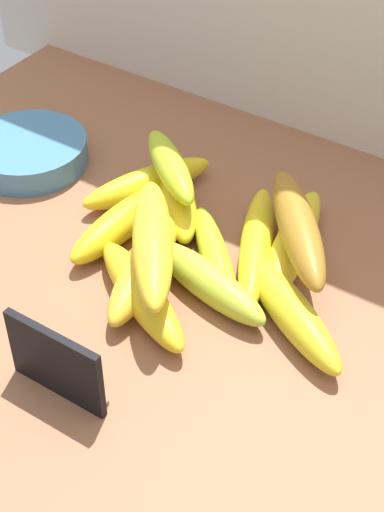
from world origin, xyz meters
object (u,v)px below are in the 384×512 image
banana_11 (153,242)px  banana_12 (298,227)px  banana_6 (292,245)px  banana_3 (208,282)px  banana_2 (142,295)px  banana_4 (178,199)px  chalkboard_sign (56,365)px  banana_8 (215,257)px  banana_1 (145,266)px  banana_5 (120,223)px  banana_10 (170,166)px  banana_0 (256,245)px  fruit_bowl (29,152)px  banana_9 (147,183)px  banana_7 (290,310)px

banana_11 → banana_12: banana_11 is taller
banana_6 → banana_3: bearing=-114.5°
banana_3 → banana_6: size_ratio=0.83×
banana_2 → banana_4: bearing=110.9°
banana_4 → banana_3: bearing=-43.3°
chalkboard_sign → banana_12: bearing=69.0°
banana_11 → banana_8: bearing=57.7°
banana_1 → banana_12: 17.29cm
banana_2 → banana_11: (-0.89, 3.52, 4.43)cm
chalkboard_sign → banana_5: size_ratio=0.65×
banana_6 → banana_8: bearing=-136.6°
banana_4 → banana_10: (-1.41, 0.63, 3.90)cm
banana_10 → banana_6: bearing=-1.5°
chalkboard_sign → banana_10: chalkboard_sign is taller
banana_8 → banana_11: bearing=-122.3°
banana_0 → fruit_bowl: bearing=-179.9°
banana_0 → banana_5: size_ratio=1.24×
chalkboard_sign → banana_5: 23.76cm
banana_0 → banana_9: 17.40cm
chalkboard_sign → banana_9: bearing=110.1°
banana_11 → banana_3: bearing=19.4°
fruit_bowl → banana_4: (22.22, 1.98, 0.37)cm
banana_10 → banana_12: size_ratio=0.76×
banana_2 → banana_10: 18.46cm
chalkboard_sign → banana_1: 17.66cm
banana_0 → banana_8: (-3.06, -4.07, -0.26)cm
fruit_bowl → banana_8: size_ratio=0.85×
chalkboard_sign → banana_11: 17.34cm
banana_9 → banana_7: bearing=-21.3°
fruit_bowl → banana_8: bearing=-7.3°
banana_5 → banana_6: size_ratio=0.82×
banana_0 → banana_6: size_ratio=1.02×
banana_0 → banana_7: size_ratio=1.08×
banana_7 → banana_0: bearing=138.4°
banana_3 → banana_10: banana_10 is taller
banana_7 → banana_12: size_ratio=0.96×
banana_6 → banana_2: bearing=-121.0°
banana_3 → banana_9: (-15.91, 10.99, -0.08)cm
banana_4 → banana_6: 15.63cm
banana_1 → banana_3: 7.33cm
fruit_bowl → banana_7: bearing=-9.5°
banana_0 → banana_1: bearing=-130.0°
banana_3 → banana_6: bearing=65.5°
banana_1 → banana_9: 15.43cm
banana_0 → banana_12: bearing=7.5°
banana_8 → banana_0: bearing=53.1°
chalkboard_sign → fruit_bowl: size_ratio=0.72×
banana_3 → banana_8: bearing=112.6°
banana_5 → banana_9: size_ratio=0.95×
banana_4 → banana_10: 4.19cm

